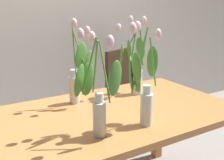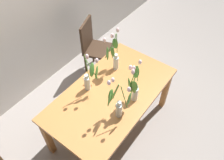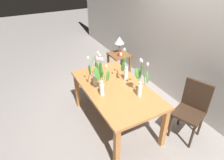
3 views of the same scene
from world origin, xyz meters
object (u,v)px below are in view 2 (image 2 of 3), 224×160
tulip_vase_1 (114,56)px  tulip_vase_2 (118,104)px  dining_table (111,97)px  dining_chair (93,45)px  tulip_vase_0 (89,79)px  tulip_vase_3 (134,87)px

tulip_vase_1 → tulip_vase_2: size_ratio=1.06×
dining_table → dining_chair: dining_chair is taller
tulip_vase_1 → tulip_vase_2: bearing=-140.6°
dining_table → tulip_vase_0: 0.37m
tulip_vase_3 → tulip_vase_0: bearing=108.4°
tulip_vase_0 → tulip_vase_2: size_ratio=1.05×
tulip_vase_0 → tulip_vase_2: 0.48m
tulip_vase_3 → dining_chair: (0.68, 1.16, -0.45)m
tulip_vase_3 → dining_chair: bearing=59.7°
tulip_vase_2 → dining_chair: size_ratio=0.58×
tulip_vase_2 → tulip_vase_3: tulip_vase_3 is taller
dining_table → tulip_vase_2: 0.43m
dining_table → dining_chair: 1.17m
dining_table → tulip_vase_3: (0.06, -0.26, 0.32)m
tulip_vase_2 → dining_chair: 1.54m
tulip_vase_1 → dining_chair: bearing=60.1°
tulip_vase_2 → dining_chair: (0.94, 1.14, -0.42)m
tulip_vase_2 → tulip_vase_3: bearing=-4.8°
dining_table → tulip_vase_2: bearing=-131.2°
tulip_vase_1 → tulip_vase_3: same height
tulip_vase_2 → dining_chair: bearing=50.4°
tulip_vase_1 → tulip_vase_3: 0.55m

